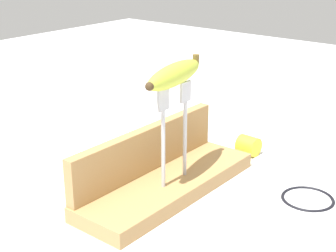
{
  "coord_description": "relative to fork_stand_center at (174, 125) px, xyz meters",
  "views": [
    {
      "loc": [
        -0.64,
        -0.52,
        0.44
      ],
      "look_at": [
        0.0,
        0.0,
        0.13
      ],
      "focal_mm": 54.36,
      "sensor_mm": 36.0,
      "label": 1
    }
  ],
  "objects": [
    {
      "name": "ground_plane",
      "position": [
        0.0,
        0.01,
        -0.13
      ],
      "size": [
        3.0,
        3.0,
        0.0
      ],
      "primitive_type": "plane",
      "color": "silver"
    },
    {
      "name": "banana_raised_center",
      "position": [
        -0.0,
        -0.0,
        0.09
      ],
      "size": [
        0.18,
        0.07,
        0.04
      ],
      "color": "#B2C138",
      "rests_on": "fork_stand_center"
    },
    {
      "name": "banana_chunk_far",
      "position": [
        0.24,
        -0.01,
        -0.11
      ],
      "size": [
        0.04,
        0.05,
        0.04
      ],
      "color": "yellow",
      "rests_on": "ground"
    },
    {
      "name": "fork_stand_center",
      "position": [
        0.0,
        0.0,
        0.0
      ],
      "size": [
        0.09,
        0.01,
        0.18
      ],
      "color": "#B2B2B7",
      "rests_on": "wooden_board"
    },
    {
      "name": "wooden_board",
      "position": [
        0.0,
        0.01,
        -0.12
      ],
      "size": [
        0.38,
        0.12,
        0.03
      ],
      "primitive_type": "cube",
      "color": "#A87F4C",
      "rests_on": "ground"
    },
    {
      "name": "wire_coil",
      "position": [
        0.13,
        -0.2,
        -0.13
      ],
      "size": [
        0.09,
        0.09,
        0.01
      ],
      "primitive_type": "torus",
      "color": "black",
      "rests_on": "ground"
    },
    {
      "name": "board_backstop",
      "position": [
        0.0,
        0.07,
        -0.06
      ],
      "size": [
        0.37,
        0.02,
        0.08
      ],
      "primitive_type": "cube",
      "color": "#A87F4C",
      "rests_on": "wooden_board"
    }
  ]
}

